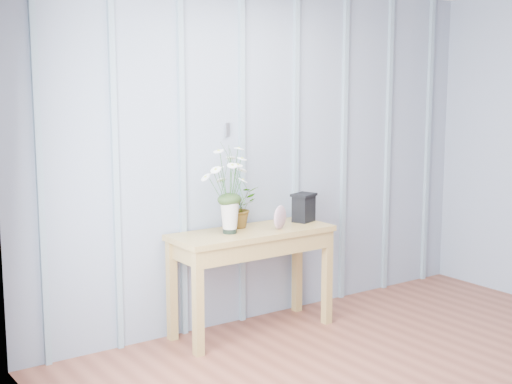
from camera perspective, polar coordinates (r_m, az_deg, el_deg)
room_shell at (r=4.35m, az=11.59°, el=11.18°), size 4.00×4.50×2.50m
sideboard at (r=5.10m, az=-0.32°, el=-4.31°), size 1.20×0.45×0.75m
daisy_vase at (r=4.90m, az=-2.13°, el=1.08°), size 0.43×0.33×0.61m
spider_plant at (r=5.14m, az=-1.45°, el=-1.21°), size 0.30×0.26×0.30m
felt_disc_vessel at (r=5.09m, az=1.94°, el=-2.03°), size 0.18×0.12×0.17m
carved_box at (r=5.36m, az=3.84°, el=-1.23°), size 0.21×0.19×0.21m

